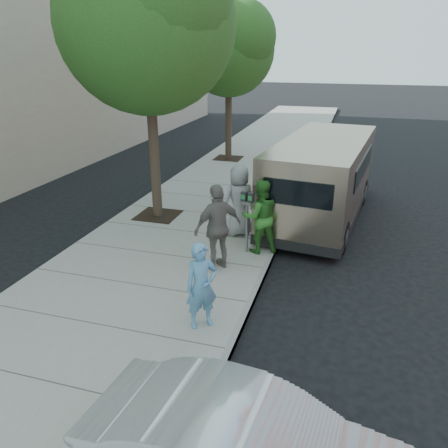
{
  "coord_description": "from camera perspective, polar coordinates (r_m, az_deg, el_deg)",
  "views": [
    {
      "loc": [
        3.06,
        -8.71,
        4.78
      ],
      "look_at": [
        0.46,
        0.03,
        1.1
      ],
      "focal_mm": 35.0,
      "sensor_mm": 36.0,
      "label": 1
    }
  ],
  "objects": [
    {
      "name": "person_officer",
      "position": [
        7.67,
        -2.96,
        -8.08
      ],
      "size": [
        0.69,
        0.66,
        1.59
      ],
      "primitive_type": "imported",
      "rotation": [
        0.0,
        0.0,
        0.67
      ],
      "color": "#5C99C4",
      "rests_on": "sidewalk"
    },
    {
      "name": "parking_meter",
      "position": [
        10.3,
        3.06,
        1.94
      ],
      "size": [
        0.33,
        0.18,
        1.53
      ],
      "rotation": [
        0.0,
        0.0,
        -0.24
      ],
      "color": "gray",
      "rests_on": "sidewalk"
    },
    {
      "name": "person_gray_shirt",
      "position": [
        11.4,
        2.01,
        3.08
      ],
      "size": [
        1.08,
        1.06,
        1.88
      ],
      "primitive_type": "imported",
      "rotation": [
        0.0,
        0.0,
        3.87
      ],
      "color": "gray",
      "rests_on": "sidewalk"
    },
    {
      "name": "person_green_shirt",
      "position": [
        10.44,
        4.75,
        0.97
      ],
      "size": [
        1.09,
        0.99,
        1.81
      ],
      "primitive_type": "imported",
      "rotation": [
        0.0,
        0.0,
        3.58
      ],
      "color": "#317927",
      "rests_on": "sidewalk"
    },
    {
      "name": "curb_face",
      "position": [
        10.03,
        5.34,
        -6.11
      ],
      "size": [
        0.12,
        60.0,
        0.16
      ],
      "primitive_type": "cube",
      "color": "gray",
      "rests_on": "ground"
    },
    {
      "name": "sidewalk",
      "position": [
        10.7,
        -7.6,
        -4.32
      ],
      "size": [
        5.0,
        60.0,
        0.15
      ],
      "primitive_type": "cube",
      "color": "gray",
      "rests_on": "ground"
    },
    {
      "name": "ground",
      "position": [
        10.39,
        -2.51,
        -5.43
      ],
      "size": [
        120.0,
        120.0,
        0.0
      ],
      "primitive_type": "plane",
      "color": "black",
      "rests_on": "ground"
    },
    {
      "name": "tree_far",
      "position": [
        19.45,
        0.77,
        22.28
      ],
      "size": [
        3.92,
        3.8,
        6.49
      ],
      "color": "black",
      "rests_on": "sidewalk"
    },
    {
      "name": "van",
      "position": [
        13.14,
        12.77,
        5.95
      ],
      "size": [
        2.85,
        6.68,
        2.41
      ],
      "rotation": [
        0.0,
        0.0,
        -0.12
      ],
      "color": "tan",
      "rests_on": "ground"
    },
    {
      "name": "tree_near",
      "position": [
        12.34,
        -9.94,
        25.24
      ],
      "size": [
        4.62,
        4.6,
        7.53
      ],
      "color": "black",
      "rests_on": "sidewalk"
    },
    {
      "name": "person_striped_polo",
      "position": [
        9.56,
        -0.79,
        -0.45
      ],
      "size": [
        1.13,
        1.17,
        1.96
      ],
      "primitive_type": "imported",
      "rotation": [
        0.0,
        0.0,
        3.97
      ],
      "color": "slate",
      "rests_on": "sidewalk"
    }
  ]
}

